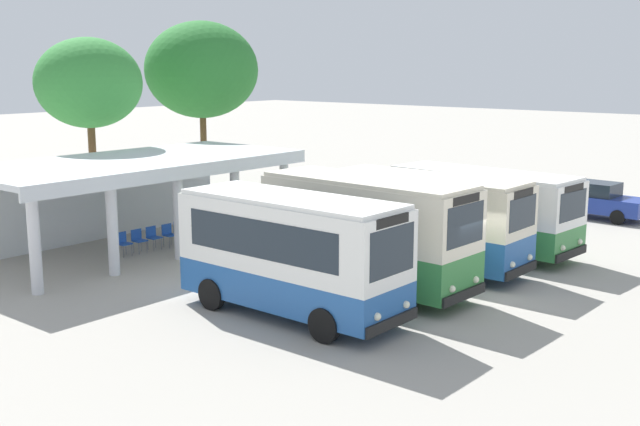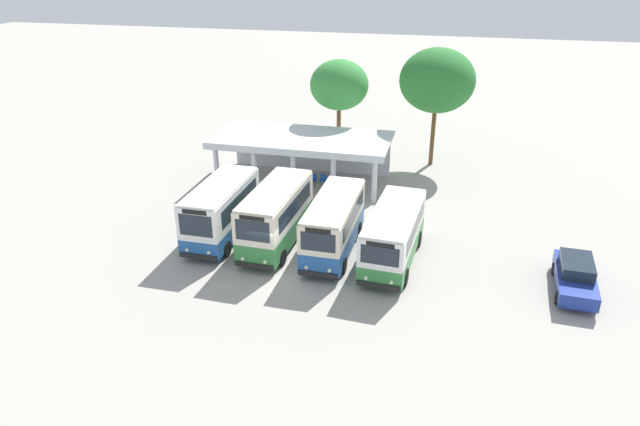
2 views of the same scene
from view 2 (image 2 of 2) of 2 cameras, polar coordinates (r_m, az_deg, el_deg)
name	(u,v)px [view 2 (image 2 of 2)]	position (r m, az deg, el deg)	size (l,w,h in m)	color
ground_plane	(278,267)	(31.05, -4.16, -5.34)	(180.00, 180.00, 0.00)	#A39E93
city_bus_nearest_orange	(221,209)	(33.69, -9.67, 0.39)	(2.43, 6.77, 3.33)	black
city_bus_second_in_row	(276,215)	(32.47, -4.35, -0.15)	(2.57, 7.03, 3.45)	black
city_bus_middle_cream	(334,223)	(31.69, 1.35, -1.01)	(2.34, 7.05, 3.18)	black
city_bus_fourth_amber	(393,234)	(31.00, 7.21, -2.03)	(2.78, 7.23, 3.00)	black
parked_car_flank	(575,276)	(31.25, 23.76, -5.64)	(2.04, 4.68, 1.62)	black
terminal_canopy	(304,145)	(41.70, -1.58, 6.72)	(12.39, 5.83, 3.40)	silver
waiting_chair_end_by_column	(287,176)	(41.75, -3.24, 3.65)	(0.45, 0.45, 0.86)	slate
waiting_chair_second_from_end	(296,177)	(41.55, -2.38, 3.56)	(0.45, 0.45, 0.86)	slate
waiting_chair_middle_seat	(305,178)	(41.38, -1.50, 3.48)	(0.45, 0.45, 0.86)	slate
waiting_chair_fourth_seat	(313,179)	(41.13, -0.64, 3.36)	(0.45, 0.45, 0.86)	slate
waiting_chair_fifth_seat	(323,179)	(41.07, 0.29, 3.33)	(0.45, 0.45, 0.86)	slate
roadside_tree_behind_canopy	(339,85)	(44.58, 1.90, 12.42)	(4.40, 4.40, 7.91)	brown
roadside_tree_east_of_canopy	(437,81)	(44.58, 11.43, 12.61)	(5.56, 5.56, 8.88)	brown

